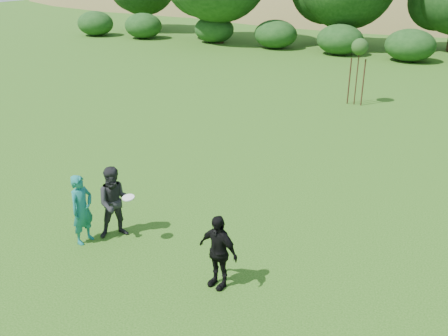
# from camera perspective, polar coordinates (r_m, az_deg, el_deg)

# --- Properties ---
(ground) EXTENTS (120.00, 120.00, 0.00)m
(ground) POSITION_cam_1_polar(r_m,az_deg,el_deg) (10.69, -7.62, -11.02)
(ground) COLOR #19470C
(ground) RESTS_ON ground
(player_teal) EXTENTS (0.42, 0.61, 1.62)m
(player_teal) POSITION_cam_1_polar(r_m,az_deg,el_deg) (11.48, -15.92, -4.56)
(player_teal) COLOR #186F67
(player_teal) RESTS_ON ground
(player_grey) EXTENTS (1.04, 1.04, 1.70)m
(player_grey) POSITION_cam_1_polar(r_m,az_deg,el_deg) (11.51, -12.30, -3.86)
(player_grey) COLOR black
(player_grey) RESTS_ON ground
(player_black) EXTENTS (0.95, 0.54, 1.53)m
(player_black) POSITION_cam_1_polar(r_m,az_deg,el_deg) (9.64, -0.71, -9.51)
(player_black) COLOR black
(player_black) RESTS_ON ground
(frisbee) EXTENTS (0.27, 0.27, 0.06)m
(frisbee) POSITION_cam_1_polar(r_m,az_deg,el_deg) (10.97, -10.88, -3.35)
(frisbee) COLOR white
(frisbee) RESTS_ON ground
(sapling) EXTENTS (0.70, 0.70, 2.85)m
(sapling) POSITION_cam_1_polar(r_m,az_deg,el_deg) (22.34, 15.24, 13.02)
(sapling) COLOR #3A2016
(sapling) RESTS_ON ground
(hillside) EXTENTS (150.00, 72.00, 52.00)m
(hillside) POSITION_cam_1_polar(r_m,az_deg,el_deg) (77.91, 22.76, 7.76)
(hillside) COLOR olive
(hillside) RESTS_ON ground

